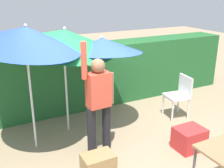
# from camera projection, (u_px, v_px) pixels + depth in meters

# --- Properties ---
(ground_plane) EXTENTS (24.00, 24.00, 0.00)m
(ground_plane) POSITION_uv_depth(u_px,v_px,m) (120.00, 150.00, 4.61)
(ground_plane) COLOR #9E8466
(hedge_row) EXTENTS (8.00, 0.70, 1.41)m
(hedge_row) POSITION_uv_depth(u_px,v_px,m) (76.00, 77.00, 6.10)
(hedge_row) COLOR #23602D
(hedge_row) RESTS_ON ground_plane
(umbrella_rainbow) EXTENTS (1.77, 1.75, 2.24)m
(umbrella_rainbow) POSITION_uv_depth(u_px,v_px,m) (26.00, 37.00, 4.12)
(umbrella_rainbow) COLOR silver
(umbrella_rainbow) RESTS_ON ground_plane
(umbrella_orange) EXTENTS (1.47, 1.47, 1.84)m
(umbrella_orange) POSITION_uv_depth(u_px,v_px,m) (102.00, 45.00, 4.91)
(umbrella_orange) COLOR silver
(umbrella_orange) RESTS_ON ground_plane
(umbrella_yellow) EXTENTS (1.85, 1.83, 2.13)m
(umbrella_yellow) POSITION_uv_depth(u_px,v_px,m) (64.00, 39.00, 4.71)
(umbrella_yellow) COLOR silver
(umbrella_yellow) RESTS_ON ground_plane
(person_vendor) EXTENTS (0.55, 0.24, 1.88)m
(person_vendor) POSITION_uv_depth(u_px,v_px,m) (98.00, 100.00, 4.29)
(person_vendor) COLOR black
(person_vendor) RESTS_ON ground_plane
(chair_plastic) EXTENTS (0.50, 0.50, 0.89)m
(chair_plastic) POSITION_uv_depth(u_px,v_px,m) (180.00, 94.00, 5.69)
(chair_plastic) COLOR silver
(chair_plastic) RESTS_ON ground_plane
(cooler_box) EXTENTS (0.48, 0.40, 0.38)m
(cooler_box) POSITION_uv_depth(u_px,v_px,m) (189.00, 139.00, 4.60)
(cooler_box) COLOR red
(cooler_box) RESTS_ON ground_plane
(crate_cardboard) EXTENTS (0.45, 0.31, 0.40)m
(crate_cardboard) POSITION_uv_depth(u_px,v_px,m) (98.00, 167.00, 3.86)
(crate_cardboard) COLOR #9E7A4C
(crate_cardboard) RESTS_ON ground_plane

